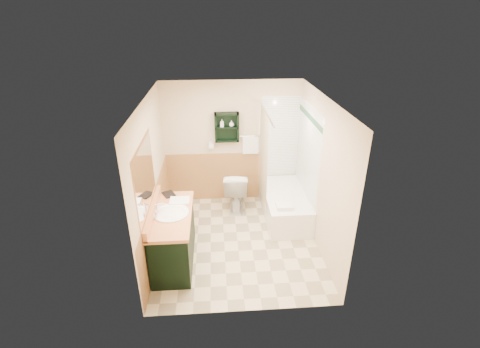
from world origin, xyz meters
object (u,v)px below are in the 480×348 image
object	(u,v)px
vanity_book	(163,190)
soap_bottle_a	(222,125)
bathtub	(285,205)
hair_dryer	(211,145)
wall_shelf	(227,127)
vanity	(173,237)
toilet	(236,190)
soap_bottle_b	(231,124)

from	to	relation	value
vanity_book	soap_bottle_a	size ratio (longest dim) A/B	1.55
bathtub	vanity_book	xyz separation A→B (m)	(-2.08, -0.59, 0.71)
hair_dryer	wall_shelf	bearing A→B (deg)	-4.76
bathtub	soap_bottle_a	size ratio (longest dim) A/B	10.44
vanity_book	soap_bottle_a	bearing A→B (deg)	25.80
hair_dryer	vanity	bearing A→B (deg)	-107.89
hair_dryer	vanity	distance (m)	2.09
bathtub	soap_bottle_a	xyz separation A→B (m)	(-1.11, 0.70, 1.35)
vanity_book	vanity	bearing A→B (deg)	-99.68
hair_dryer	soap_bottle_a	xyz separation A→B (m)	(0.21, -0.03, 0.40)
hair_dryer	toilet	xyz separation A→B (m)	(0.44, -0.33, -0.81)
bathtub	toilet	distance (m)	0.98
wall_shelf	bathtub	distance (m)	1.80
soap_bottle_a	bathtub	bearing A→B (deg)	-32.28
vanity	toilet	world-z (taller)	vanity
bathtub	hair_dryer	bearing A→B (deg)	151.08
hair_dryer	vanity	world-z (taller)	hair_dryer
vanity	bathtub	bearing A→B (deg)	30.07
bathtub	toilet	xyz separation A→B (m)	(-0.88, 0.40, 0.14)
vanity_book	soap_bottle_b	distance (m)	1.84
vanity	vanity_book	world-z (taller)	vanity_book
soap_bottle_a	wall_shelf	bearing A→B (deg)	3.32
bathtub	soap_bottle_a	distance (m)	1.88
soap_bottle_a	vanity_book	bearing A→B (deg)	-127.10
vanity	vanity_book	distance (m)	0.77
toilet	hair_dryer	bearing A→B (deg)	-31.75
wall_shelf	soap_bottle_b	bearing A→B (deg)	-3.24
toilet	soap_bottle_b	bearing A→B (deg)	-74.62
wall_shelf	bathtub	world-z (taller)	wall_shelf
vanity_book	toilet	bearing A→B (deg)	12.30
vanity	bathtub	xyz separation A→B (m)	(1.92, 1.11, -0.18)
vanity_book	bathtub	bearing A→B (deg)	-11.41
bathtub	soap_bottle_b	world-z (taller)	soap_bottle_b
hair_dryer	soap_bottle_b	world-z (taller)	soap_bottle_b
toilet	soap_bottle_a	distance (m)	1.27
bathtub	vanity_book	world-z (taller)	vanity_book
wall_shelf	vanity	xyz separation A→B (m)	(-0.89, -1.82, -1.12)
wall_shelf	hair_dryer	distance (m)	0.46
wall_shelf	toilet	size ratio (longest dim) A/B	0.70
wall_shelf	soap_bottle_b	distance (m)	0.11
vanity	bathtub	world-z (taller)	vanity
wall_shelf	soap_bottle_a	size ratio (longest dim) A/B	3.83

